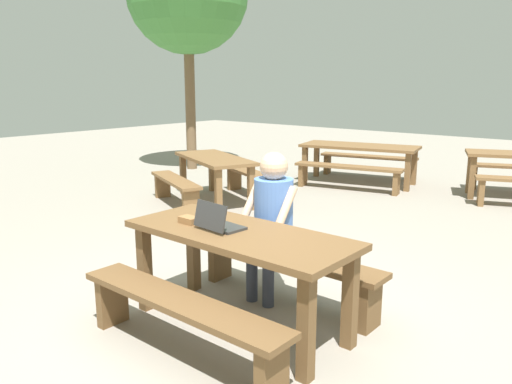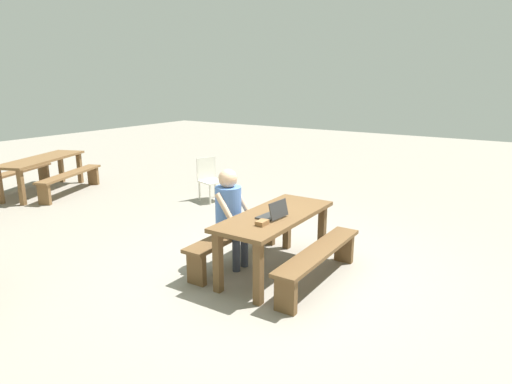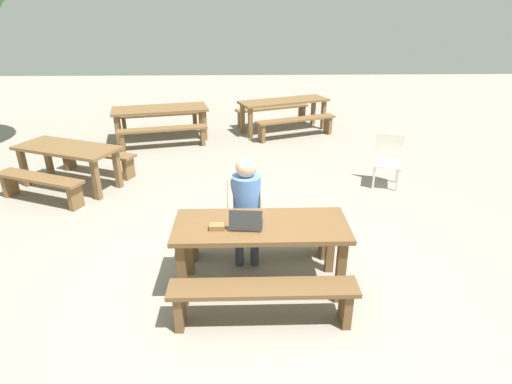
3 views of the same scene
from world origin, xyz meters
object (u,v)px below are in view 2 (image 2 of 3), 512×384
at_px(picnic_table_front, 275,223).
at_px(plastic_chair, 210,178).
at_px(picnic_table_rear, 42,163).
at_px(person_seated, 230,210).
at_px(small_pouch, 262,223).
at_px(laptop, 273,214).

height_order(picnic_table_front, plastic_chair, plastic_chair).
bearing_deg(picnic_table_front, picnic_table_rear, 82.79).
height_order(person_seated, plastic_chair, person_seated).
xyz_separation_m(plastic_chair, picnic_table_rear, (-1.46, 3.37, 0.18)).
relative_size(small_pouch, person_seated, 0.12).
height_order(person_seated, picnic_table_rear, person_seated).
bearing_deg(person_seated, picnic_table_front, -75.77).
height_order(small_pouch, person_seated, person_seated).
xyz_separation_m(small_pouch, plastic_chair, (2.69, 2.92, -0.35)).
bearing_deg(picnic_table_rear, small_pouch, -122.69).
bearing_deg(small_pouch, plastic_chair, 47.37).
height_order(laptop, plastic_chair, laptop).
xyz_separation_m(laptop, person_seated, (0.01, 0.64, -0.06)).
height_order(plastic_chair, picnic_table_rear, plastic_chair).
relative_size(small_pouch, plastic_chair, 0.18).
relative_size(laptop, picnic_table_rear, 0.16).
distance_m(picnic_table_front, plastic_chair, 3.62).
xyz_separation_m(person_seated, picnic_table_rear, (0.93, 5.63, -0.13)).
bearing_deg(plastic_chair, picnic_table_rear, 131.01).
bearing_deg(plastic_chair, person_seated, -119.09).
distance_m(plastic_chair, picnic_table_rear, 3.68).
relative_size(picnic_table_front, picnic_table_rear, 0.81).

